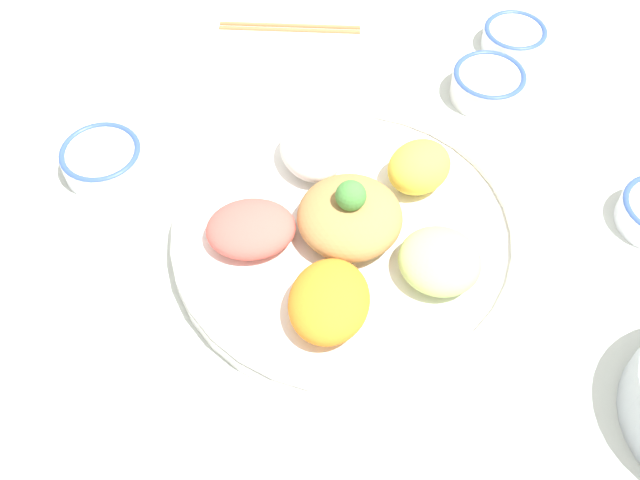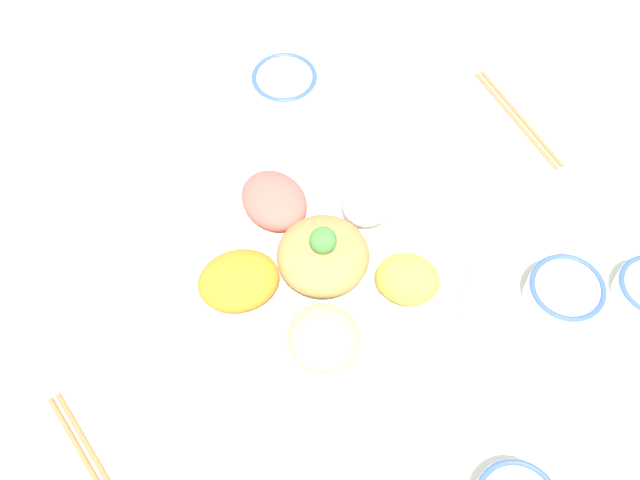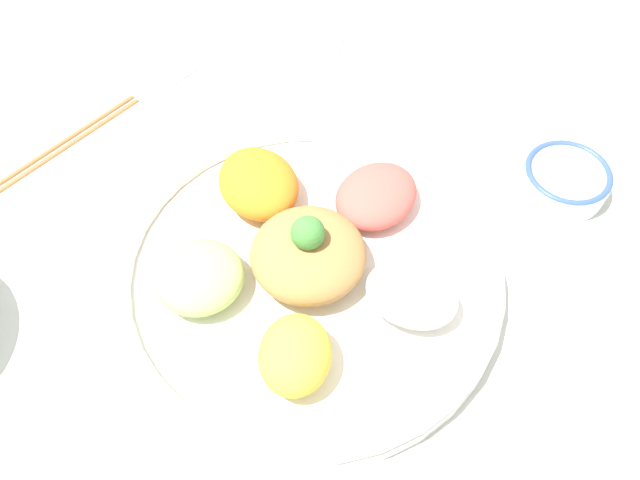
{
  "view_description": "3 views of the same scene",
  "coord_description": "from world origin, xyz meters",
  "views": [
    {
      "loc": [
        -0.2,
        -0.48,
        0.71
      ],
      "look_at": [
        -0.04,
        -0.05,
        0.07
      ],
      "focal_mm": 42.0,
      "sensor_mm": 36.0,
      "label": 1
    },
    {
      "loc": [
        0.3,
        -0.39,
        0.87
      ],
      "look_at": [
        0.01,
        -0.02,
        0.08
      ],
      "focal_mm": 42.0,
      "sensor_mm": 36.0,
      "label": 2
    },
    {
      "loc": [
        0.32,
        0.14,
        0.57
      ],
      "look_at": [
        0.02,
        -0.0,
        0.09
      ],
      "focal_mm": 35.0,
      "sensor_mm": 36.0,
      "label": 3
    }
  ],
  "objects": [
    {
      "name": "chopsticks_pair_far",
      "position": [
        -0.02,
        -0.39,
        0.0
      ],
      "size": [
        0.24,
        0.08,
        0.01
      ],
      "rotation": [
        0.0,
        0.0,
        2.87
      ],
      "color": "#9E6B3D",
      "rests_on": "ground_plane"
    },
    {
      "name": "salad_platter",
      "position": [
        0.01,
        -0.02,
        0.03
      ],
      "size": [
        0.41,
        0.41,
        0.1
      ],
      "color": "white",
      "rests_on": "ground_plane"
    },
    {
      "name": "sauce_bowl_red",
      "position": [
        -0.23,
        0.19,
        0.02
      ],
      "size": [
        0.1,
        0.1,
        0.04
      ],
      "color": "white",
      "rests_on": "ground_plane"
    },
    {
      "name": "serving_spoon_main",
      "position": [
        -0.34,
        -0.15,
        0.0
      ],
      "size": [
        0.12,
        0.05,
        0.01
      ],
      "rotation": [
        0.0,
        0.0,
        3.38
      ],
      "color": "white",
      "rests_on": "ground_plane"
    },
    {
      "name": "ground_plane",
      "position": [
        0.0,
        0.0,
        0.0
      ],
      "size": [
        2.4,
        2.4,
        0.0
      ],
      "primitive_type": "plane",
      "color": "silver"
    },
    {
      "name": "serving_spoon_extra",
      "position": [
        -0.23,
        -0.32,
        0.0
      ],
      "size": [
        0.12,
        0.05,
        0.01
      ],
      "rotation": [
        0.0,
        0.0,
        6.07
      ],
      "color": "white",
      "rests_on": "ground_plane"
    }
  ]
}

